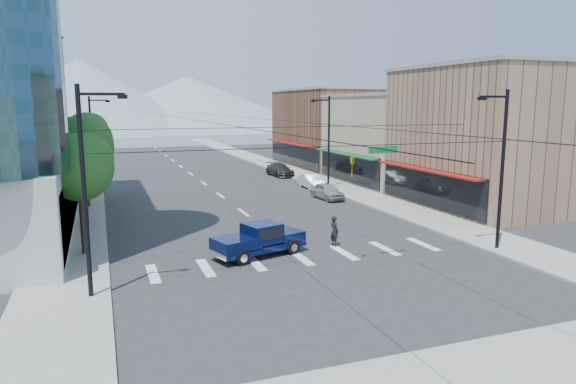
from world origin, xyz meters
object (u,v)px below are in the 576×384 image
at_px(parked_car_near, 327,191).
at_px(parked_car_mid, 311,181).
at_px(pedestrian, 334,231).
at_px(pickup_truck, 259,239).
at_px(parked_car_far, 280,170).

distance_m(parked_car_near, parked_car_mid, 6.06).
height_order(pedestrian, parked_car_mid, pedestrian).
height_order(pedestrian, parked_car_near, pedestrian).
bearing_deg(parked_car_mid, parked_car_near, -99.29).
height_order(pickup_truck, parked_car_far, pickup_truck).
distance_m(pedestrian, parked_car_near, 15.19).
bearing_deg(pedestrian, pickup_truck, 86.46).
height_order(pedestrian, parked_car_far, pedestrian).
relative_size(pedestrian, parked_car_far, 0.36).
xyz_separation_m(pedestrian, parked_car_far, (6.90, 29.42, -0.17)).
height_order(parked_car_mid, parked_car_far, parked_car_far).
relative_size(parked_car_near, parked_car_far, 0.82).
distance_m(pickup_truck, parked_car_far, 31.97).
relative_size(pickup_truck, pedestrian, 3.10).
xyz_separation_m(pickup_truck, parked_car_near, (10.64, 14.36, -0.23)).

